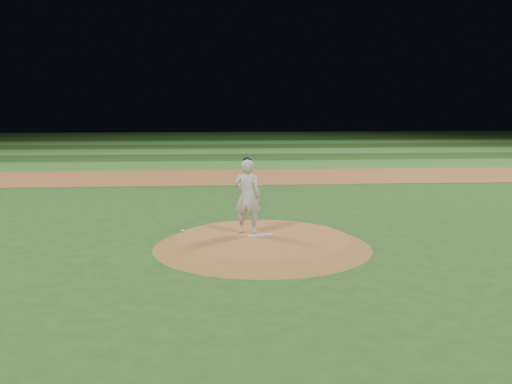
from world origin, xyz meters
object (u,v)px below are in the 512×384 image
at_px(pitchers_mound, 262,242).
at_px(pitcher_on_mound, 247,196).
at_px(pitching_rubber, 260,235).
at_px(rosin_bag, 183,231).

distance_m(pitchers_mound, pitcher_on_mound, 1.25).
relative_size(pitching_rubber, pitcher_on_mound, 0.32).
bearing_deg(pitching_rubber, pitchers_mound, -90.43).
bearing_deg(pitchers_mound, pitching_rubber, 103.91).
bearing_deg(rosin_bag, pitcher_on_mound, -11.18).
bearing_deg(pitching_rubber, pitcher_on_mound, 121.42).
bearing_deg(pitcher_on_mound, pitchers_mound, -52.97).
xyz_separation_m(pitching_rubber, pitcher_on_mound, (-0.31, 0.30, 0.97)).
height_order(pitching_rubber, rosin_bag, rosin_bag).
relative_size(pitchers_mound, rosin_bag, 51.84).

